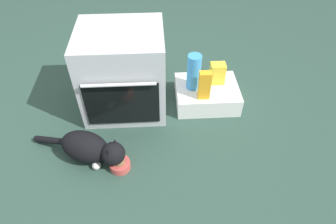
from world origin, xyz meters
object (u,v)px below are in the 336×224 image
at_px(juice_carton, 204,85).
at_px(water_bottle, 194,72).
at_px(oven, 123,72).
at_px(snack_bag, 217,73).
at_px(pantry_cabinet, 207,94).
at_px(food_bowl, 120,164).
at_px(cat, 90,148).

xyz_separation_m(juice_carton, water_bottle, (-0.07, 0.13, 0.03)).
bearing_deg(oven, snack_bag, 3.99).
distance_m(oven, water_bottle, 0.55).
distance_m(juice_carton, water_bottle, 0.15).
bearing_deg(pantry_cabinet, food_bowl, -136.99).
relative_size(cat, juice_carton, 2.93).
distance_m(food_bowl, juice_carton, 0.86).
xyz_separation_m(cat, juice_carton, (0.84, 0.43, 0.16)).
xyz_separation_m(oven, pantry_cabinet, (0.67, -0.00, -0.26)).
distance_m(snack_bag, water_bottle, 0.22).
bearing_deg(cat, juice_carton, 50.28).
bearing_deg(pantry_cabinet, water_bottle, 177.22).
height_order(pantry_cabinet, water_bottle, water_bottle).
bearing_deg(snack_bag, oven, -176.01).
relative_size(oven, water_bottle, 2.26).
bearing_deg(oven, water_bottle, 0.22).
bearing_deg(pantry_cabinet, juice_carton, -112.91).
height_order(food_bowl, cat, cat).
height_order(oven, water_bottle, oven).
height_order(cat, snack_bag, snack_bag).
xyz_separation_m(juice_carton, snack_bag, (0.13, 0.18, -0.03)).
bearing_deg(cat, snack_bag, 55.31).
height_order(pantry_cabinet, juice_carton, juice_carton).
bearing_deg(snack_bag, water_bottle, -166.01).
relative_size(food_bowl, snack_bag, 0.80).
bearing_deg(oven, cat, -111.21).
relative_size(pantry_cabinet, juice_carton, 2.13).
xyz_separation_m(cat, snack_bag, (0.97, 0.62, 0.13)).
bearing_deg(cat, water_bottle, 59.26).
distance_m(oven, cat, 0.64).
relative_size(pantry_cabinet, cat, 0.73).
relative_size(cat, water_bottle, 2.34).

